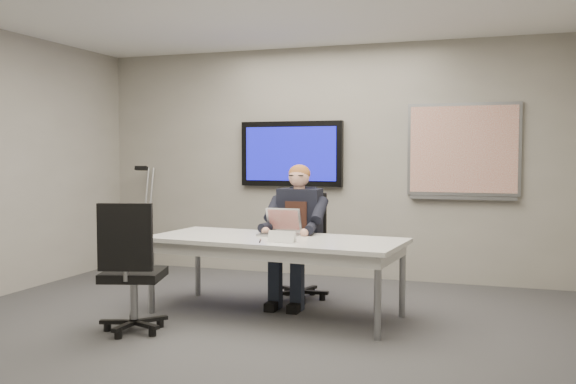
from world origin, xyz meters
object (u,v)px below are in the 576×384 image
(office_chair_near, at_px, (132,292))
(laptop, at_px, (281,228))
(seated_person, at_px, (294,248))
(office_chair_far, at_px, (302,266))
(conference_table, at_px, (275,247))

(office_chair_near, height_order, laptop, office_chair_near)
(office_chair_near, distance_m, seated_person, 1.74)
(office_chair_far, height_order, office_chair_near, office_chair_near)
(office_chair_far, height_order, laptop, office_chair_far)
(office_chair_far, bearing_deg, office_chair_near, -122.63)
(conference_table, relative_size, seated_person, 1.74)
(conference_table, relative_size, office_chair_near, 2.20)
(office_chair_far, xyz_separation_m, office_chair_near, (-0.94, -1.70, 0.00))
(office_chair_far, height_order, seated_person, seated_person)
(office_chair_near, bearing_deg, office_chair_far, -135.76)
(office_chair_far, relative_size, laptop, 2.96)
(office_chair_near, bearing_deg, conference_table, -150.81)
(conference_table, bearing_deg, office_chair_near, -129.16)
(office_chair_far, relative_size, office_chair_near, 0.99)
(seated_person, relative_size, laptop, 3.78)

